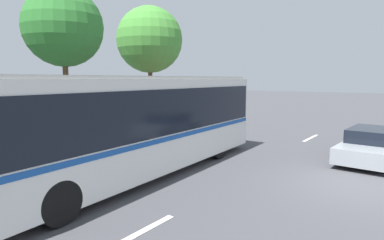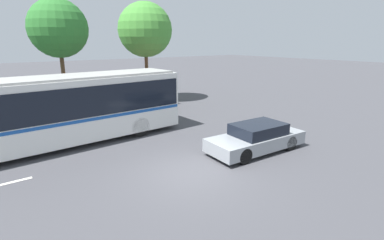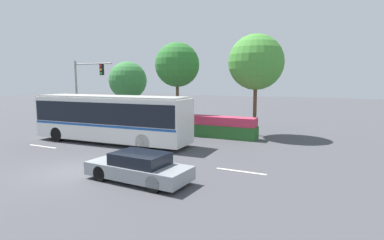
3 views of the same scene
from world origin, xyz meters
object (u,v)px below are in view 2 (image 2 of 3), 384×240
street_tree_centre (58,29)px  city_bus (64,106)px  sedan_foreground (256,138)px  street_tree_right (145,30)px

street_tree_centre → city_bus: bearing=-103.8°
sedan_foreground → street_tree_right: (1.52, 12.97, 4.98)m
street_tree_centre → street_tree_right: street_tree_right is taller
city_bus → street_tree_centre: (1.59, 6.47, 3.67)m
sedan_foreground → street_tree_right: size_ratio=0.60×
street_tree_centre → street_tree_right: 6.46m
city_bus → street_tree_right: size_ratio=1.47×
city_bus → street_tree_centre: bearing=-106.5°
city_bus → street_tree_right: 11.32m
city_bus → street_tree_centre: 7.61m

